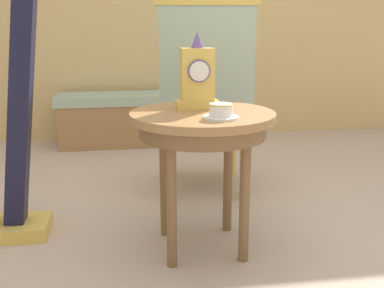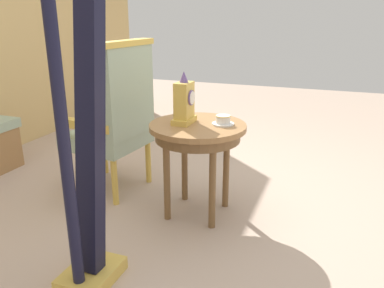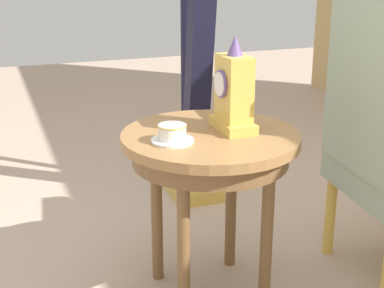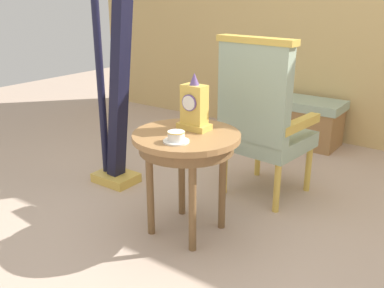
# 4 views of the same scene
# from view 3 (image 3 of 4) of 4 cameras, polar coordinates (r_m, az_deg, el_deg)

# --- Properties ---
(side_table) EXTENTS (0.63, 0.63, 0.64)m
(side_table) POSITION_cam_3_polar(r_m,az_deg,el_deg) (2.02, 1.83, -1.15)
(side_table) COLOR #9E7042
(side_table) RESTS_ON ground
(teacup_left) EXTENTS (0.14, 0.14, 0.06)m
(teacup_left) POSITION_cam_3_polar(r_m,az_deg,el_deg) (1.89, -1.99, 0.99)
(teacup_left) COLOR white
(teacup_left) RESTS_ON side_table
(mantel_clock) EXTENTS (0.19, 0.11, 0.34)m
(mantel_clock) POSITION_cam_3_polar(r_m,az_deg,el_deg) (2.00, 4.17, 5.11)
(mantel_clock) COLOR gold
(mantel_clock) RESTS_ON side_table
(harp) EXTENTS (0.40, 0.24, 1.80)m
(harp) POSITION_cam_3_polar(r_m,az_deg,el_deg) (2.83, 0.33, 8.29)
(harp) COLOR gold
(harp) RESTS_ON ground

